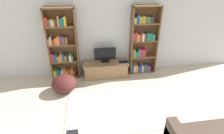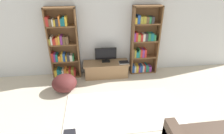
{
  "view_description": "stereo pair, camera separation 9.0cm",
  "coord_description": "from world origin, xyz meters",
  "px_view_note": "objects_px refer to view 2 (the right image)",
  "views": [
    {
      "loc": [
        -0.6,
        -0.76,
        2.7
      ],
      "look_at": [
        -0.03,
        3.1,
        0.7
      ],
      "focal_mm": 28.0,
      "sensor_mm": 36.0,
      "label": 1
    },
    {
      "loc": [
        -0.51,
        -0.77,
        2.7
      ],
      "look_at": [
        -0.03,
        3.1,
        0.7
      ],
      "focal_mm": 28.0,
      "sensor_mm": 36.0,
      "label": 2
    }
  ],
  "objects_px": {
    "tv_stand": "(106,69)",
    "laptop": "(124,62)",
    "bookshelf_left": "(63,47)",
    "beanbag_ottoman": "(64,83)",
    "bookshelf_right": "(143,43)",
    "television": "(106,55)"
  },
  "relations": [
    {
      "from": "bookshelf_left",
      "to": "laptop",
      "type": "xyz_separation_m",
      "value": [
        1.73,
        -0.23,
        -0.49
      ]
    },
    {
      "from": "bookshelf_right",
      "to": "tv_stand",
      "type": "height_order",
      "value": "bookshelf_right"
    },
    {
      "from": "television",
      "to": "beanbag_ottoman",
      "type": "distance_m",
      "value": 1.44
    },
    {
      "from": "bookshelf_right",
      "to": "television",
      "type": "bearing_deg",
      "value": -176.03
    },
    {
      "from": "tv_stand",
      "to": "beanbag_ottoman",
      "type": "distance_m",
      "value": 1.34
    },
    {
      "from": "beanbag_ottoman",
      "to": "tv_stand",
      "type": "bearing_deg",
      "value": 29.12
    },
    {
      "from": "tv_stand",
      "to": "laptop",
      "type": "bearing_deg",
      "value": -9.0
    },
    {
      "from": "bookshelf_left",
      "to": "beanbag_ottoman",
      "type": "xyz_separation_m",
      "value": [
        0.05,
        -0.8,
        -0.73
      ]
    },
    {
      "from": "bookshelf_right",
      "to": "tv_stand",
      "type": "xyz_separation_m",
      "value": [
        -1.14,
        -0.15,
        -0.74
      ]
    },
    {
      "from": "beanbag_ottoman",
      "to": "bookshelf_left",
      "type": "bearing_deg",
      "value": 93.37
    },
    {
      "from": "laptop",
      "to": "beanbag_ottoman",
      "type": "relative_size",
      "value": 0.46
    },
    {
      "from": "bookshelf_left",
      "to": "tv_stand",
      "type": "xyz_separation_m",
      "value": [
        1.21,
        -0.15,
        -0.73
      ]
    },
    {
      "from": "tv_stand",
      "to": "bookshelf_right",
      "type": "bearing_deg",
      "value": 7.46
    },
    {
      "from": "bookshelf_right",
      "to": "tv_stand",
      "type": "relative_size",
      "value": 1.51
    },
    {
      "from": "tv_stand",
      "to": "television",
      "type": "height_order",
      "value": "television"
    },
    {
      "from": "bookshelf_left",
      "to": "tv_stand",
      "type": "bearing_deg",
      "value": -7.01
    },
    {
      "from": "bookshelf_right",
      "to": "beanbag_ottoman",
      "type": "xyz_separation_m",
      "value": [
        -2.31,
        -0.8,
        -0.74
      ]
    },
    {
      "from": "tv_stand",
      "to": "laptop",
      "type": "height_order",
      "value": "laptop"
    },
    {
      "from": "tv_stand",
      "to": "television",
      "type": "relative_size",
      "value": 2.12
    },
    {
      "from": "beanbag_ottoman",
      "to": "television",
      "type": "bearing_deg",
      "value": 31.69
    },
    {
      "from": "television",
      "to": "bookshelf_left",
      "type": "bearing_deg",
      "value": 176.28
    },
    {
      "from": "bookshelf_right",
      "to": "beanbag_ottoman",
      "type": "height_order",
      "value": "bookshelf_right"
    }
  ]
}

